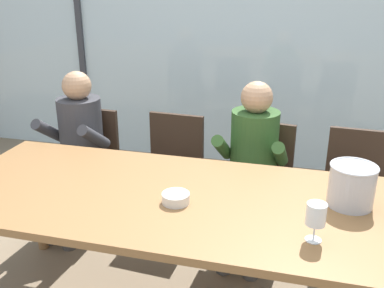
% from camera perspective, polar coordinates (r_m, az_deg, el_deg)
% --- Properties ---
extents(ground, '(14.00, 14.00, 0.00)m').
position_cam_1_polar(ground, '(3.46, 2.76, -10.66)').
color(ground, '#847056').
extents(window_glass_panel, '(7.64, 0.03, 2.60)m').
position_cam_1_polar(window_glass_panel, '(4.28, 6.88, 13.97)').
color(window_glass_panel, silver).
rests_on(window_glass_panel, ground).
extents(window_mullion_left, '(0.06, 0.06, 2.60)m').
position_cam_1_polar(window_mullion_left, '(4.81, -14.54, 14.23)').
color(window_mullion_left, '#38383D').
rests_on(window_mullion_left, ground).
extents(hillside_vineyard, '(13.64, 2.40, 1.65)m').
position_cam_1_polar(hillside_vineyard, '(7.47, 10.26, 13.05)').
color(hillside_vineyard, '#386633').
rests_on(hillside_vineyard, ground).
extents(dining_table, '(2.44, 1.00, 0.78)m').
position_cam_1_polar(dining_table, '(2.26, -2.26, -8.30)').
color(dining_table, olive).
rests_on(dining_table, ground).
extents(chair_near_curtain, '(0.46, 0.46, 0.88)m').
position_cam_1_polar(chair_near_curtain, '(3.45, -13.52, -1.77)').
color(chair_near_curtain, '#332319').
rests_on(chair_near_curtain, ground).
extents(chair_left_of_center, '(0.46, 0.46, 0.88)m').
position_cam_1_polar(chair_left_of_center, '(3.22, -2.64, -2.80)').
color(chair_left_of_center, '#332319').
rests_on(chair_left_of_center, ground).
extents(chair_center, '(0.49, 0.49, 0.88)m').
position_cam_1_polar(chair_center, '(3.09, 8.94, -4.19)').
color(chair_center, '#332319').
rests_on(chair_center, ground).
extents(chair_right_of_center, '(0.46, 0.46, 0.88)m').
position_cam_1_polar(chair_right_of_center, '(3.11, 20.86, -5.20)').
color(chair_right_of_center, '#332319').
rests_on(chair_right_of_center, ground).
extents(person_charcoal_jacket, '(0.49, 0.63, 1.20)m').
position_cam_1_polar(person_charcoal_jacket, '(3.29, -15.06, 0.21)').
color(person_charcoal_jacket, '#38383D').
rests_on(person_charcoal_jacket, ground).
extents(person_olive_shirt, '(0.48, 0.63, 1.20)m').
position_cam_1_polar(person_olive_shirt, '(2.90, 7.85, -2.06)').
color(person_olive_shirt, '#2D5123').
rests_on(person_olive_shirt, ground).
extents(ice_bucket_primary, '(0.23, 0.23, 0.21)m').
position_cam_1_polar(ice_bucket_primary, '(2.22, 20.34, -5.07)').
color(ice_bucket_primary, '#B7B7BC').
rests_on(ice_bucket_primary, dining_table).
extents(tasting_bowl, '(0.14, 0.14, 0.05)m').
position_cam_1_polar(tasting_bowl, '(2.15, -2.15, -7.14)').
color(tasting_bowl, silver).
rests_on(tasting_bowl, dining_table).
extents(wine_glass_near_bucket, '(0.08, 0.08, 0.17)m').
position_cam_1_polar(wine_glass_near_bucket, '(1.88, 16.04, -9.11)').
color(wine_glass_near_bucket, silver).
rests_on(wine_glass_near_bucket, dining_table).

